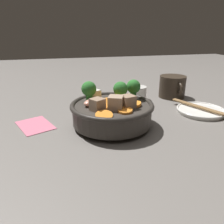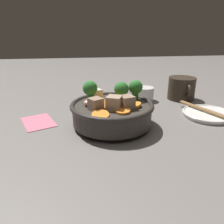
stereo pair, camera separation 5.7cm
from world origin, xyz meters
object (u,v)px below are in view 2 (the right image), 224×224
Objects in this scene: side_saucer at (208,114)px; dark_mug at (182,88)px; stirfry_bowl at (112,110)px; chopsticks_pair at (208,111)px; tea_cup at (145,94)px.

dark_mug is at bearing -178.23° from side_saucer.
stirfry_bowl reaches higher than chopsticks_pair.
tea_cup is (-0.18, -0.14, 0.02)m from side_saucer.
dark_mug is 0.60× the size of chopsticks_pair.
dark_mug is (0.00, 0.14, 0.02)m from tea_cup.
stirfry_bowl reaches higher than side_saucer.
side_saucer is 2.30× the size of tea_cup.
chopsticks_pair is at bearing 38.90° from tea_cup.
tea_cup is at bearing -141.10° from side_saucer.
stirfry_bowl is 0.29m from chopsticks_pair.
tea_cup is 0.32× the size of chopsticks_pair.
stirfry_bowl is 3.42× the size of tea_cup.
tea_cup is 0.23m from chopsticks_pair.
chopsticks_pair reaches higher than side_saucer.
side_saucer is 0.73× the size of chopsticks_pair.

